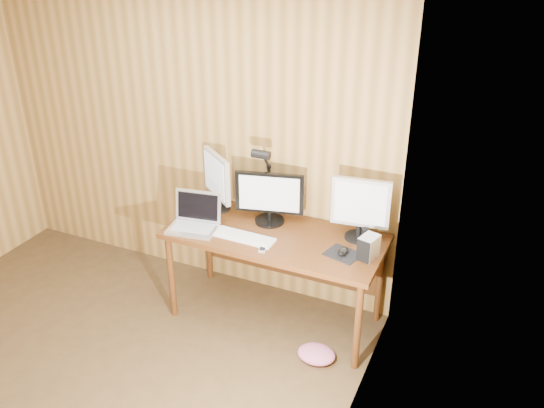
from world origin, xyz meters
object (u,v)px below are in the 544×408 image
Objects in this scene: monitor_left at (217,180)px; phone at (263,249)px; mouse at (343,251)px; monitor_center at (270,197)px; desk_lamp at (265,172)px; desk at (279,244)px; monitor_right at (360,207)px; keyboard at (244,237)px; speaker at (365,236)px; laptop at (195,219)px; hard_drive at (368,247)px.

monitor_left reaches higher than phone.
monitor_left is at bearing -169.89° from mouse.
desk_lamp is (-0.07, 0.08, 0.16)m from monitor_center.
desk_lamp is at bearing 98.15° from phone.
desk is 3.15× the size of monitor_center.
monitor_right is (0.57, 0.12, 0.37)m from desk.
mouse is at bearing 8.08° from keyboard.
desk_lamp is at bearing 92.44° from keyboard.
monitor_left is 4.03× the size of speaker.
monitor_center is 0.58m from laptop.
monitor_left is 1.22m from speaker.
desk_lamp reaches higher than monitor_left.
keyboard is (-0.75, -0.34, -0.24)m from monitor_right.
monitor_center is 1.08× the size of keyboard.
monitor_left reaches higher than monitor_center.
hard_drive reaches higher than mouse.
desk_lamp is at bearing 177.89° from hard_drive.
keyboard is 0.78× the size of desk_lamp.
phone is (0.19, -0.09, -0.01)m from keyboard.
monitor_left is at bearing 161.97° from monitor_center.
desk is 0.58m from mouse.
speaker is at bearing 3.84° from laptop.
desk is 15.44× the size of phone.
desk is 4.04× the size of laptop.
monitor_left is 1.00× the size of monitor_right.
speaker is (0.06, -0.05, -0.19)m from monitor_right.
keyboard reaches higher than desk.
desk is at bearing 10.49° from laptop.
keyboard is 0.52m from desk_lamp.
hard_drive is (0.89, 0.11, 0.07)m from keyboard.
hard_drive is at bearing 1.10° from phone.
monitor_right reaches higher than phone.
speaker is at bearing 16.58° from phone.
monitor_left is (-0.57, 0.12, 0.37)m from desk.
phone is (-0.53, -0.17, -0.02)m from mouse.
monitor_left reaches higher than hard_drive.
monitor_left and monitor_right have the same top height.
phone is 0.73m from speaker.
monitor_left is at bearing 177.69° from speaker.
monitor_left is 1.17m from mouse.
desk_lamp is at bearing 33.51° from laptop.
mouse is (-0.03, -0.25, -0.23)m from monitor_right.
desk is 0.65m from laptop.
hard_drive is 1.47× the size of speaker.
speaker is (1.22, 0.28, -0.01)m from laptop.
speaker is at bearing -46.73° from monitor_right.
desk is at bearing 52.04° from keyboard.
hard_drive is (0.71, -0.11, 0.20)m from desk.
monitor_right reaches higher than hard_drive.
mouse is 0.95× the size of speaker.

